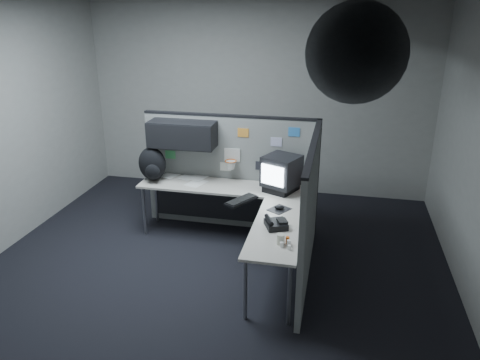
% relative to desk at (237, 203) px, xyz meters
% --- Properties ---
extents(room, '(5.62, 5.62, 3.22)m').
position_rel_desk_xyz_m(room, '(0.41, -0.70, 1.48)').
color(room, black).
rests_on(room, ground).
extents(partition_back, '(2.44, 0.42, 1.63)m').
position_rel_desk_xyz_m(partition_back, '(-0.40, 0.53, 0.38)').
color(partition_back, gray).
rests_on(partition_back, ground).
extents(partition_right, '(0.07, 2.23, 1.63)m').
position_rel_desk_xyz_m(partition_right, '(0.95, -0.49, 0.21)').
color(partition_right, gray).
rests_on(partition_right, ground).
extents(desk, '(2.31, 2.11, 0.73)m').
position_rel_desk_xyz_m(desk, '(0.00, 0.00, 0.00)').
color(desk, beige).
rests_on(desk, ground).
extents(monitor, '(0.54, 0.55, 0.47)m').
position_rel_desk_xyz_m(monitor, '(0.52, 0.27, 0.36)').
color(monitor, black).
rests_on(monitor, desk).
extents(keyboard, '(0.37, 0.48, 0.04)m').
position_rel_desk_xyz_m(keyboard, '(0.10, -0.20, 0.14)').
color(keyboard, black).
rests_on(keyboard, desk).
extents(mouse, '(0.30, 0.31, 0.05)m').
position_rel_desk_xyz_m(mouse, '(0.59, -0.33, 0.14)').
color(mouse, black).
rests_on(mouse, desk).
extents(phone, '(0.30, 0.31, 0.11)m').
position_rel_desk_xyz_m(phone, '(0.61, -0.80, 0.16)').
color(phone, black).
rests_on(phone, desk).
extents(bottles, '(0.12, 0.17, 0.08)m').
position_rel_desk_xyz_m(bottles, '(0.78, -1.20, 0.15)').
color(bottles, silver).
rests_on(bottles, desk).
extents(cup, '(0.10, 0.10, 0.11)m').
position_rel_desk_xyz_m(cup, '(0.71, -1.17, 0.17)').
color(cup, beige).
rests_on(cup, desk).
extents(papers, '(0.74, 0.57, 0.01)m').
position_rel_desk_xyz_m(papers, '(-0.80, 0.45, 0.12)').
color(papers, white).
rests_on(papers, desk).
extents(backpack, '(0.40, 0.36, 0.47)m').
position_rel_desk_xyz_m(backpack, '(-1.25, 0.27, 0.35)').
color(backpack, black).
rests_on(backpack, desk).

